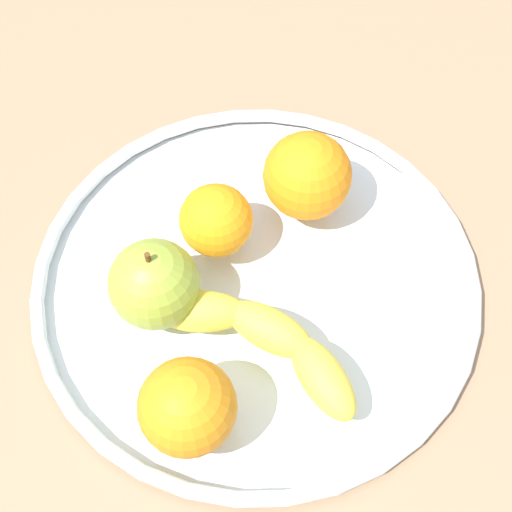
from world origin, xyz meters
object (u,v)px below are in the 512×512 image
at_px(fruit_bowl, 256,280).
at_px(orange_front_left, 216,220).
at_px(apple, 154,284).
at_px(orange_center, 307,176).
at_px(orange_back_right, 187,407).
at_px(banana, 259,338).

height_order(fruit_bowl, orange_front_left, orange_front_left).
bearing_deg(fruit_bowl, apple, 36.12).
relative_size(orange_front_left, orange_center, 0.81).
xyz_separation_m(orange_front_left, orange_back_right, (-0.03, 0.16, 0.00)).
relative_size(orange_center, orange_back_right, 1.06).
xyz_separation_m(banana, orange_back_right, (0.03, 0.07, 0.02)).
relative_size(banana, orange_front_left, 3.07).
bearing_deg(apple, fruit_bowl, -143.88).
bearing_deg(banana, fruit_bowl, -57.33).
distance_m(orange_front_left, orange_center, 0.09).
bearing_deg(orange_back_right, fruit_bowl, -95.02).
height_order(fruit_bowl, orange_back_right, orange_back_right).
relative_size(orange_front_left, orange_back_right, 0.86).
height_order(orange_front_left, orange_back_right, orange_back_right).
bearing_deg(apple, orange_back_right, 122.73).
height_order(fruit_bowl, banana, banana).
relative_size(fruit_bowl, orange_front_left, 6.13).
height_order(orange_center, orange_back_right, orange_center).
distance_m(apple, orange_front_left, 0.08).
relative_size(banana, orange_center, 2.49).
distance_m(fruit_bowl, orange_center, 0.10).
distance_m(banana, orange_back_right, 0.08).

